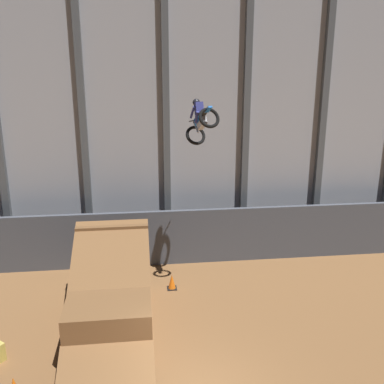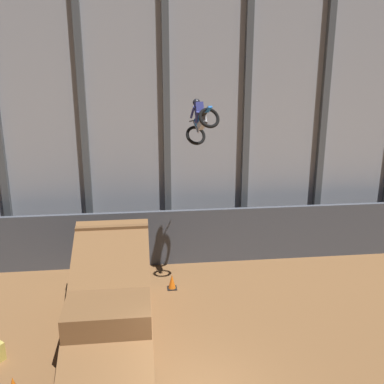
{
  "view_description": "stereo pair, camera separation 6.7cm",
  "coord_description": "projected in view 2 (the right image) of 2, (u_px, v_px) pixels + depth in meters",
  "views": [
    {
      "loc": [
        -1.14,
        -9.24,
        8.4
      ],
      "look_at": [
        0.6,
        5.39,
        3.97
      ],
      "focal_mm": 42.0,
      "sensor_mm": 36.0,
      "label": 1
    },
    {
      "loc": [
        -1.07,
        -9.25,
        8.4
      ],
      "look_at": [
        0.6,
        5.39,
        3.97
      ],
      "focal_mm": 42.0,
      "sensor_mm": 36.0,
      "label": 2
    }
  ],
  "objects": [
    {
      "name": "arena_back_wall",
      "position": [
        166.0,
        107.0,
        18.58
      ],
      "size": [
        32.0,
        0.4,
        12.89
      ],
      "color": "#A3A8B2",
      "rests_on": "ground_plane"
    },
    {
      "name": "traffic_cone_near_ramp",
      "position": [
        172.0,
        282.0,
        16.91
      ],
      "size": [
        0.36,
        0.36,
        0.58
      ],
      "color": "black",
      "rests_on": "ground_plane"
    },
    {
      "name": "rider_bike_solo",
      "position": [
        201.0,
        121.0,
        15.3
      ],
      "size": [
        1.13,
        1.8,
        1.67
      ],
      "rotation": [
        -0.57,
        0.0,
        0.26
      ],
      "color": "black"
    },
    {
      "name": "dirt_ramp",
      "position": [
        112.0,
        297.0,
        14.51
      ],
      "size": [
        2.52,
        6.56,
        2.94
      ],
      "color": "brown",
      "rests_on": "ground_plane"
    },
    {
      "name": "lower_barrier",
      "position": [
        170.0,
        237.0,
        18.75
      ],
      "size": [
        31.36,
        0.2,
        2.35
      ],
      "color": "#474C56",
      "rests_on": "ground_plane"
    }
  ]
}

